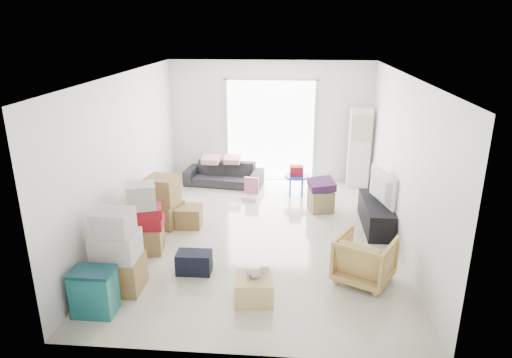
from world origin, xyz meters
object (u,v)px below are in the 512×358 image
Objects in this scene: storage_bins at (94,292)px; ottoman at (321,200)px; tv_console at (375,214)px; ac_tower at (359,148)px; wood_crate at (254,288)px; sofa at (224,170)px; kids_table at (296,174)px; armchair at (365,257)px; television at (377,199)px.

ottoman is at bearing 50.07° from storage_bins.
ottoman is at bearing 144.39° from tv_console.
wood_crate is (-1.90, -4.58, -0.71)m from ac_tower.
storage_bins is at bearing -93.24° from sofa.
storage_bins is at bearing -119.77° from kids_table.
armchair reaches higher than storage_bins.
armchair is 2.56m from ottoman.
armchair is 1.63m from wood_crate.
ottoman is at bearing -60.16° from kids_table.
storage_bins is 1.42× the size of ottoman.
ac_tower is 1.56m from kids_table.
kids_table is (-0.94, 3.33, 0.08)m from armchair.
storage_bins reaches higher than television.
tv_console is 3.61m from sofa.
television is 2.04m from kids_table.
storage_bins reaches higher than ottoman.
storage_bins is (-3.90, -2.89, 0.07)m from tv_console.
armchair is 3.46m from kids_table.
tv_console is 2.33× the size of storage_bins.
sofa reaches higher than storage_bins.
television is at bearing 36.57° from storage_bins.
ac_tower is 2.34× the size of armchair.
ottoman is 0.67× the size of kids_table.
ac_tower is 3.01m from sofa.
kids_table reaches higher than tv_console.
sofa reaches higher than wood_crate.
tv_console is at bearing 36.57° from storage_bins.
tv_console is 2.85× the size of wood_crate.
sofa is at bearing 79.62° from storage_bins.
wood_crate is at bearing 13.16° from storage_bins.
television is 4.86m from storage_bins.
tv_console is 1.88× the size of armchair.
sofa is 2.84× the size of storage_bins.
tv_console is 2.21× the size of kids_table.
kids_table is at bearing -45.58° from armchair.
sofa is 4.61m from armchair.
ac_tower reaches higher than sofa.
ottoman is 0.86× the size of wood_crate.
storage_bins is 5.05m from kids_table.
storage_bins is 0.95× the size of kids_table.
wood_crate is (1.05, -4.43, -0.17)m from sofa.
television is 3.61m from sofa.
armchair reaches higher than television.
storage_bins is (-0.89, -4.88, -0.03)m from sofa.
tv_console is at bearing -46.76° from kids_table.
armchair is at bearing 21.51° from wood_crate.
kids_table is (-1.35, -0.66, -0.42)m from ac_tower.
kids_table is at bearing 28.85° from television.
armchair is at bearing -49.22° from sofa.
wood_crate is at bearing -69.47° from sofa.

